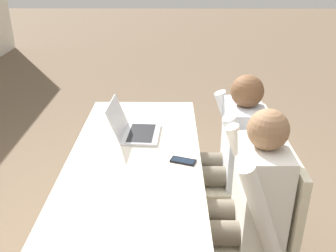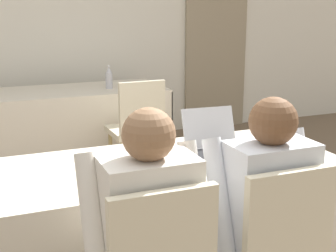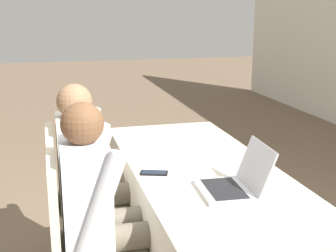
% 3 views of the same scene
% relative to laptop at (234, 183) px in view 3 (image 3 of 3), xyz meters
% --- Properties ---
extents(conference_table_near, '(1.99, 0.79, 0.73)m').
position_rel_laptop_xyz_m(conference_table_near, '(-0.38, -0.02, -0.22)').
color(conference_table_near, beige).
rests_on(conference_table_near, ground_plane).
extents(laptop, '(0.34, 0.34, 0.23)m').
position_rel_laptop_xyz_m(laptop, '(0.00, 0.00, 0.00)').
color(laptop, '#B7B7BC').
rests_on(laptop, conference_table_near).
extents(cell_phone, '(0.11, 0.16, 0.01)m').
position_rel_laptop_xyz_m(cell_phone, '(-0.34, -0.32, -0.04)').
color(cell_phone, black).
rests_on(cell_phone, conference_table_near).
extents(paper_beside_laptop, '(0.26, 0.33, 0.00)m').
position_rel_laptop_xyz_m(paper_beside_laptop, '(-0.91, 0.19, -0.04)').
color(paper_beside_laptop, white).
rests_on(paper_beside_laptop, conference_table_near).
extents(chair_near_left, '(0.44, 0.44, 0.93)m').
position_rel_laptop_xyz_m(chair_near_left, '(-0.65, -0.73, -0.26)').
color(chair_near_left, tan).
rests_on(chair_near_left, ground_plane).
extents(chair_near_right, '(0.44, 0.44, 0.93)m').
position_rel_laptop_xyz_m(chair_near_right, '(-0.12, -0.73, -0.26)').
color(chair_near_right, tan).
rests_on(chair_near_right, ground_plane).
extents(person_checkered_shirt, '(0.50, 0.52, 1.19)m').
position_rel_laptop_xyz_m(person_checkered_shirt, '(-0.65, -0.62, -0.10)').
color(person_checkered_shirt, '#665B4C').
rests_on(person_checkered_shirt, ground_plane).
extents(person_white_shirt, '(0.50, 0.52, 1.19)m').
position_rel_laptop_xyz_m(person_white_shirt, '(-0.12, -0.62, -0.10)').
color(person_white_shirt, '#665B4C').
rests_on(person_white_shirt, ground_plane).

